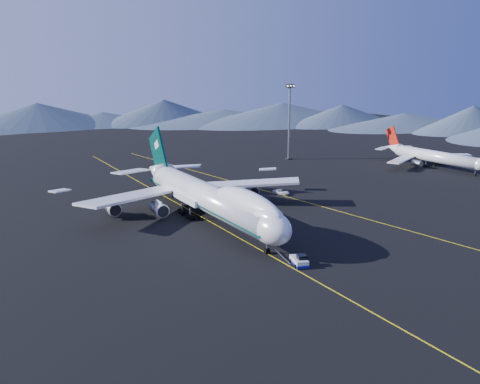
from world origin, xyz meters
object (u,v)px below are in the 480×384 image
floodlight_mast (289,122)px  service_van (281,192)px  pushback_tug (299,262)px  boeing_747 (208,197)px  second_jet (432,156)px

floodlight_mast → service_van: bearing=-125.9°
service_van → floodlight_mast: (36.28, 50.17, 14.16)m
pushback_tug → service_van: size_ratio=1.02×
floodlight_mast → boeing_747: bearing=-135.8°
pushback_tug → service_van: bearing=75.8°
boeing_747 → pushback_tug: size_ratio=14.05×
second_jet → service_van: second_jet is taller
boeing_747 → floodlight_mast: size_ratio=2.47×
boeing_747 → floodlight_mast: 92.89m
pushback_tug → service_van: pushback_tug is taller
second_jet → floodlight_mast: 54.66m
service_van → floodlight_mast: 63.51m
boeing_747 → pushback_tug: bearing=-86.9°
pushback_tug → second_jet: bearing=46.3°
pushback_tug → service_van: 56.40m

